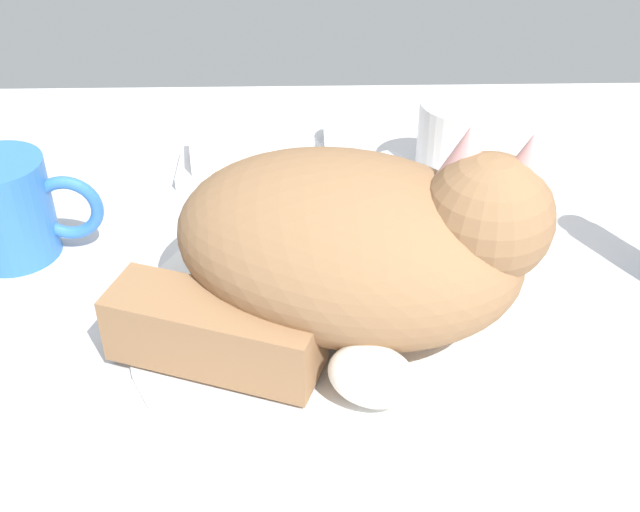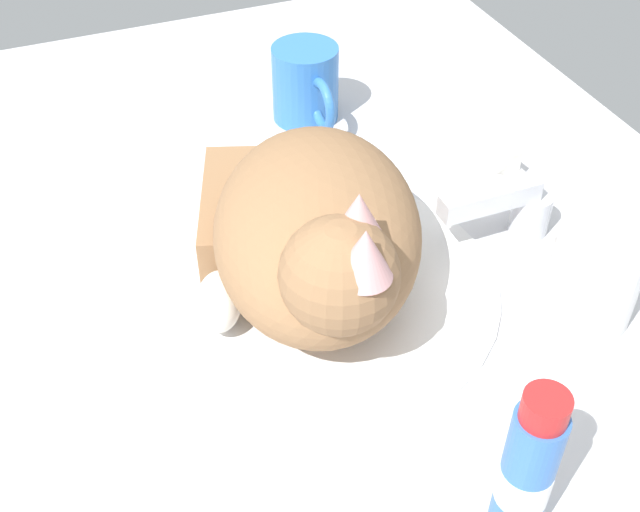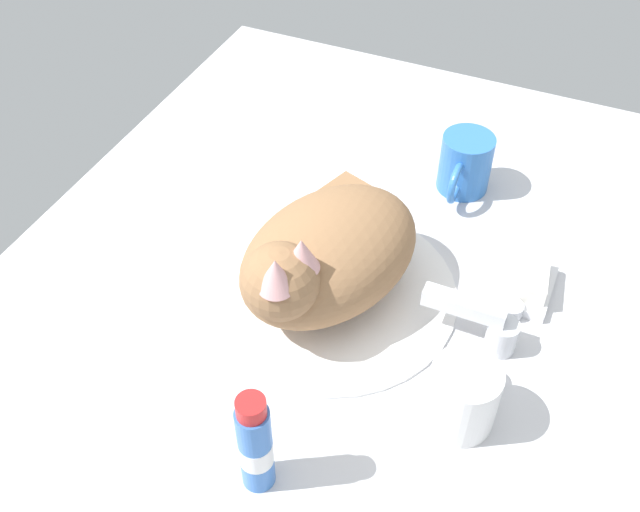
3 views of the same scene
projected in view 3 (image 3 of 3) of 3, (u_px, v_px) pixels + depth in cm
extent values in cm
cube|color=silver|center=(329.00, 301.00, 91.57)|extent=(110.00, 82.50, 3.00)
cylinder|color=white|center=(329.00, 290.00, 90.24)|extent=(31.06, 31.06, 0.78)
cylinder|color=silver|center=(502.00, 336.00, 83.10)|extent=(3.60, 3.60, 4.08)
cube|color=silver|center=(464.00, 305.00, 82.30)|extent=(2.00, 9.48, 2.00)
cylinder|color=silver|center=(511.00, 310.00, 87.35)|extent=(2.80, 2.80, 1.80)
cylinder|color=silver|center=(488.00, 378.00, 80.46)|extent=(2.80, 2.80, 1.80)
ellipsoid|color=#936B47|center=(330.00, 254.00, 85.79)|extent=(28.33, 23.89, 11.80)
sphere|color=#936B47|center=(280.00, 281.00, 78.27)|extent=(11.07, 11.07, 8.64)
ellipsoid|color=white|center=(292.00, 284.00, 80.40)|extent=(6.90, 6.39, 4.75)
cone|color=#DB9E9E|center=(303.00, 254.00, 75.93)|extent=(4.98, 4.98, 3.89)
cone|color=#DB9E9E|center=(276.00, 274.00, 73.94)|extent=(4.98, 4.98, 3.89)
cube|color=#936B47|center=(323.00, 219.00, 95.31)|extent=(15.00, 9.27, 4.79)
ellipsoid|color=white|center=(259.00, 262.00, 90.15)|extent=(6.49, 5.30, 4.31)
cylinder|color=#3372C6|center=(465.00, 163.00, 101.91)|extent=(7.16, 7.16, 8.31)
torus|color=#3372C6|center=(456.00, 183.00, 98.81)|extent=(5.66, 1.00, 5.66)
cylinder|color=white|center=(463.00, 397.00, 75.05)|extent=(7.23, 7.23, 8.02)
cube|color=white|center=(525.00, 287.00, 90.37)|extent=(9.00, 6.40, 1.20)
cube|color=white|center=(528.00, 277.00, 89.16)|extent=(7.09, 5.47, 2.22)
cylinder|color=#3870C6|center=(256.00, 448.00, 69.03)|extent=(3.27, 3.27, 11.41)
cylinder|color=white|center=(256.00, 451.00, 69.44)|extent=(3.34, 3.34, 2.85)
cylinder|color=red|center=(251.00, 408.00, 64.36)|extent=(2.78, 2.78, 1.80)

